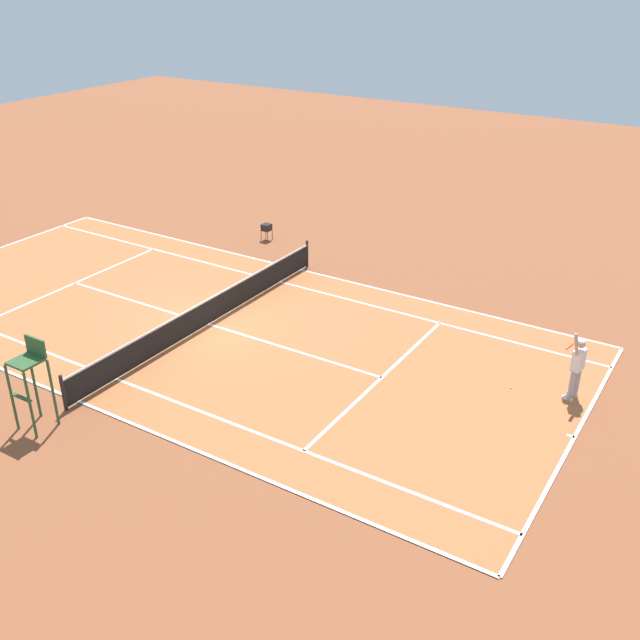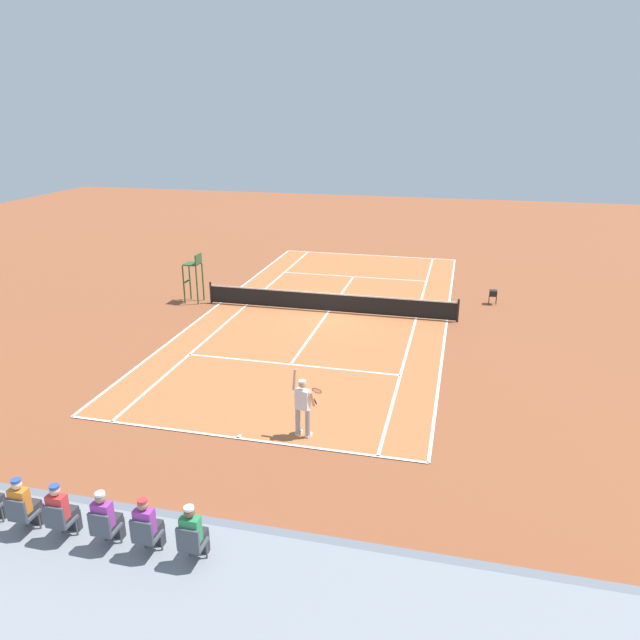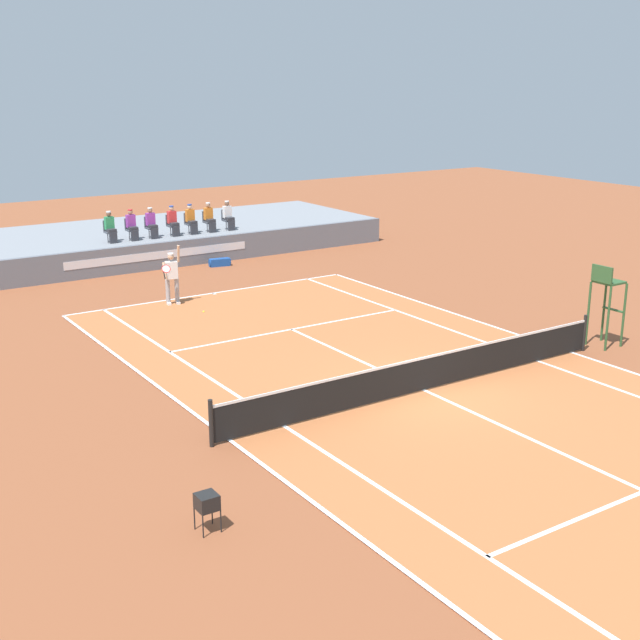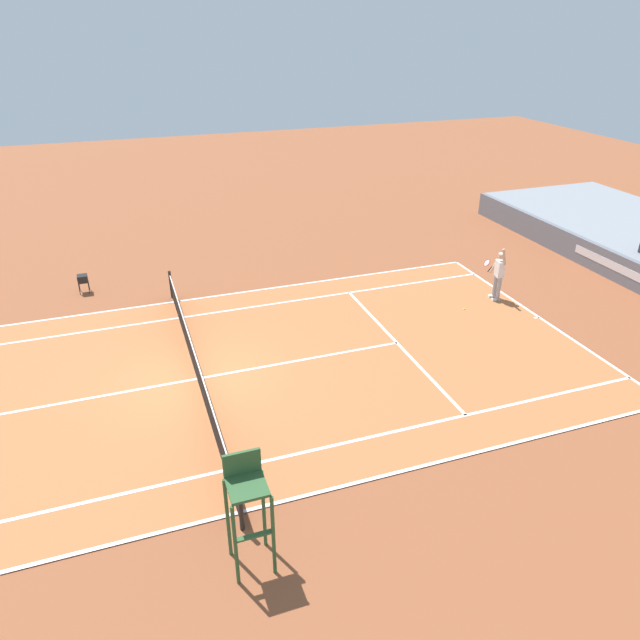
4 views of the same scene
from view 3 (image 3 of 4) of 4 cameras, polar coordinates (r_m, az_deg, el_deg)
ground_plane at (r=21.27m, az=7.16°, el=-4.84°), size 80.00×80.00×0.00m
court at (r=21.27m, az=7.16°, el=-4.82°), size 11.08×23.88×0.03m
net at (r=21.09m, az=7.21°, el=-3.52°), size 11.98×0.10×1.07m
barrier_wall at (r=35.09m, az=-10.94°, el=4.30°), size 22.59×0.25×1.11m
bleacher_platform at (r=38.44m, az=-13.07°, el=5.20°), size 22.59×7.09×1.11m
spectator_seated_0 at (r=35.40m, az=-14.09°, el=6.13°), size 0.44×0.60×1.27m
spectator_seated_1 at (r=35.71m, az=-12.69°, el=6.31°), size 0.44×0.60×1.27m
spectator_seated_2 at (r=36.02m, az=-11.41°, el=6.47°), size 0.44×0.60×1.27m
spectator_seated_3 at (r=36.39m, az=-9.99°, el=6.63°), size 0.44×0.60×1.27m
spectator_seated_4 at (r=36.73m, az=-8.78°, el=6.78°), size 0.44×0.60×1.27m
spectator_seated_5 at (r=37.09m, az=-7.55°, el=6.92°), size 0.44×0.60×1.27m
spectator_seated_6 at (r=37.50m, az=-6.27°, el=7.06°), size 0.44×0.60×1.27m
tennis_player at (r=29.34m, az=-10.07°, el=2.93°), size 0.82×0.62×2.08m
tennis_ball at (r=28.36m, az=-7.93°, el=0.57°), size 0.07×0.07×0.07m
umpire_chair at (r=25.57m, az=18.91°, el=1.65°), size 0.77×0.77×2.44m
equipment_bag at (r=35.37m, az=-6.85°, el=3.92°), size 0.94×0.48×0.32m
ball_hopper at (r=14.86m, az=-7.71°, el=-12.12°), size 0.36×0.36×0.70m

